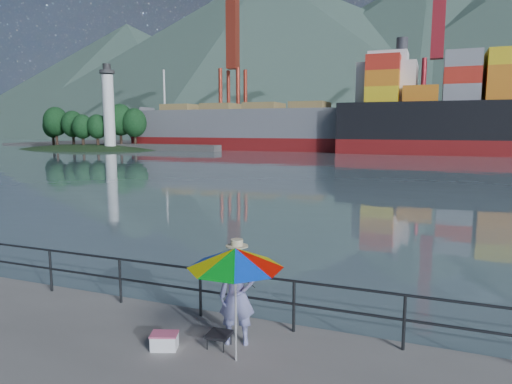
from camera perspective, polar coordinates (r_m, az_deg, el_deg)
harbor_water at (r=136.42m, az=19.11°, el=6.05°), size 500.00×280.00×0.00m
far_dock at (r=99.44m, az=24.03°, el=5.19°), size 200.00×40.00×0.40m
guardrail at (r=10.15m, az=-12.05°, el=-11.38°), size 22.00×0.06×1.03m
lighthouse_islet at (r=91.14m, az=-20.29°, el=5.35°), size 48.00×26.40×19.20m
fisherman at (r=8.36m, az=-2.37°, el=-12.84°), size 0.75×0.62×1.78m
beach_umbrella at (r=7.47m, az=-2.60°, el=-8.23°), size 2.08×2.08×1.94m
folding_stool at (r=8.53m, az=-4.62°, el=-17.91°), size 0.42×0.42×0.26m
cooler_bag at (r=8.60m, az=-11.37°, el=-17.89°), size 0.52×0.43×0.26m
fishing_rod at (r=9.81m, az=-2.30°, el=-15.17°), size 0.17×1.56×1.10m
bulk_carrier at (r=82.29m, az=4.41°, el=8.21°), size 57.38×9.93×14.50m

